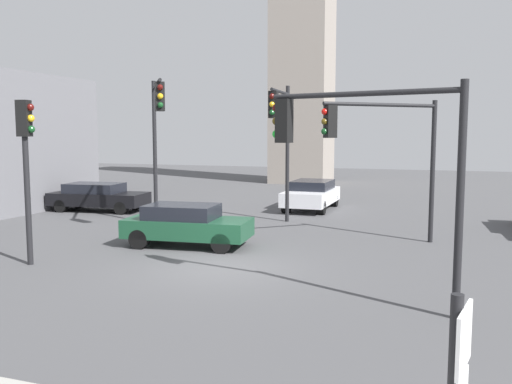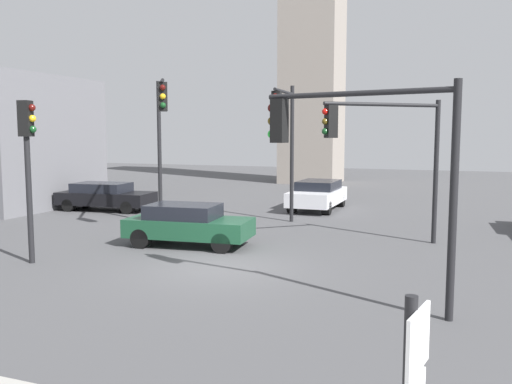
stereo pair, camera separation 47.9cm
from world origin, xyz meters
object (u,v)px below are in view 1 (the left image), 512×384
at_px(car_4, 311,194).
at_px(traffic_light_1, 382,139).
at_px(car_1, 186,224).
at_px(traffic_light_2, 26,150).
at_px(traffic_light_0, 362,145).
at_px(car_0, 98,196).
at_px(traffic_light_3, 157,123).
at_px(traffic_light_4, 281,128).

bearing_deg(car_4, traffic_light_1, 28.26).
bearing_deg(car_1, traffic_light_2, -134.86).
xyz_separation_m(traffic_light_0, traffic_light_1, (-0.23, 6.15, 0.06)).
height_order(traffic_light_0, car_0, traffic_light_0).
height_order(traffic_light_2, traffic_light_3, traffic_light_3).
height_order(car_0, car_4, car_4).
height_order(traffic_light_4, car_4, traffic_light_4).
bearing_deg(car_4, traffic_light_4, -0.59).
distance_m(traffic_light_2, car_4, 14.66).
bearing_deg(traffic_light_4, car_1, -23.21).
relative_size(traffic_light_3, car_0, 1.22).
height_order(traffic_light_0, traffic_light_3, traffic_light_3).
relative_size(traffic_light_3, car_4, 1.32).
height_order(car_0, car_1, car_1).
bearing_deg(traffic_light_2, traffic_light_1, 18.77).
bearing_deg(traffic_light_2, traffic_light_3, 69.50).
relative_size(traffic_light_4, car_0, 1.19).
relative_size(car_0, car_1, 1.12).
distance_m(traffic_light_0, traffic_light_3, 10.72).
bearing_deg(traffic_light_2, traffic_light_0, -16.04).
bearing_deg(traffic_light_1, traffic_light_2, -8.52).
distance_m(traffic_light_1, traffic_light_3, 8.37).
bearing_deg(traffic_light_3, traffic_light_1, 54.70).
relative_size(traffic_light_2, car_4, 1.05).
xyz_separation_m(traffic_light_4, car_0, (-9.50, 1.14, -3.22)).
distance_m(traffic_light_0, car_4, 14.92).
height_order(traffic_light_3, car_4, traffic_light_3).
distance_m(traffic_light_4, car_4, 5.95).
xyz_separation_m(traffic_light_2, car_1, (3.04, 3.72, -2.51)).
height_order(traffic_light_1, traffic_light_2, traffic_light_1).
bearing_deg(car_1, traffic_light_3, 129.93).
bearing_deg(traffic_light_0, car_4, -61.02).
relative_size(traffic_light_0, traffic_light_1, 0.98).
bearing_deg(car_4, car_1, -10.48).
relative_size(car_1, car_4, 0.96).
bearing_deg(car_4, traffic_light_2, -19.60).
distance_m(traffic_light_2, traffic_light_3, 6.09).
distance_m(traffic_light_1, car_1, 6.95).
relative_size(traffic_light_4, car_1, 1.34).
height_order(traffic_light_2, car_4, traffic_light_2).
bearing_deg(car_1, car_4, 73.60).
bearing_deg(traffic_light_1, traffic_light_4, -74.35).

